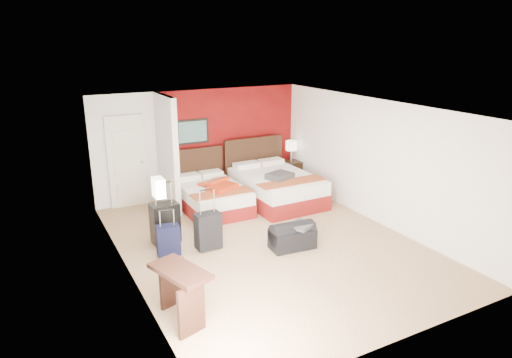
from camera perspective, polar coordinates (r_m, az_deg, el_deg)
ground at (r=8.59m, az=1.39°, el=-7.97°), size 6.50×6.50×0.00m
room_walls at (r=8.86m, az=-11.06°, el=1.19°), size 5.02×6.52×2.50m
red_accent_panel at (r=11.25m, az=-3.32°, el=4.87°), size 3.50×0.04×2.50m
partition_wall at (r=10.08m, az=-10.90°, el=3.11°), size 0.12×1.20×2.50m
entry_door at (r=10.51m, az=-15.70°, el=2.08°), size 0.82×0.06×2.05m
bed_left at (r=10.13m, az=-5.43°, el=-2.37°), size 1.28×1.81×0.54m
bed_right at (r=10.58m, az=2.56°, el=-1.14°), size 1.54×2.18×0.65m
red_suitcase_open at (r=9.97m, az=-4.73°, el=-0.70°), size 0.91×1.03×0.11m
jacket_bundle at (r=10.16m, az=2.96°, el=0.37°), size 0.64×0.57×0.13m
nightstand at (r=11.85m, az=4.34°, el=0.76°), size 0.45×0.45×0.61m
table_lamp at (r=11.70m, az=4.40°, el=3.45°), size 0.35×0.35×0.53m
suitcase_black at (r=8.61m, az=-11.17°, el=-5.55°), size 0.51×0.34×0.74m
suitcase_charcoal at (r=8.29m, az=-5.94°, el=-6.55°), size 0.45×0.29×0.66m
suitcase_navy at (r=8.15m, az=-10.79°, el=-7.64°), size 0.42×0.29×0.54m
duffel_bag at (r=8.36m, az=4.52°, el=-7.24°), size 0.83×0.49×0.40m
jacket_draped at (r=8.31m, az=5.62°, el=-5.71°), size 0.55×0.52×0.06m
desk at (r=6.41m, az=-9.24°, el=-13.88°), size 0.69×0.99×0.75m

